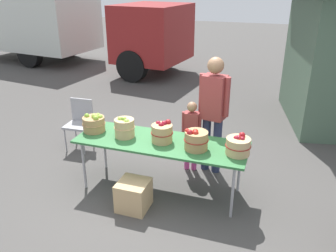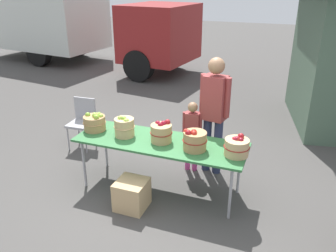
# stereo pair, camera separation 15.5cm
# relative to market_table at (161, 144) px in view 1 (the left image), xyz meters

# --- Properties ---
(ground_plane) EXTENTS (40.00, 40.00, 0.00)m
(ground_plane) POSITION_rel_market_table_xyz_m (0.00, 0.00, -0.71)
(ground_plane) COLOR #474442
(market_table) EXTENTS (2.30, 0.76, 0.75)m
(market_table) POSITION_rel_market_table_xyz_m (0.00, 0.00, 0.00)
(market_table) COLOR #2D6B38
(market_table) RESTS_ON ground
(apple_basket_green_0) EXTENTS (0.33, 0.33, 0.26)m
(apple_basket_green_0) POSITION_rel_market_table_xyz_m (-1.01, 0.02, 0.16)
(apple_basket_green_0) COLOR #A87F51
(apple_basket_green_0) RESTS_ON market_table
(apple_basket_green_1) EXTENTS (0.29, 0.29, 0.29)m
(apple_basket_green_1) POSITION_rel_market_table_xyz_m (-0.52, -0.01, 0.18)
(apple_basket_green_1) COLOR tan
(apple_basket_green_1) RESTS_ON market_table
(apple_basket_red_0) EXTENTS (0.30, 0.30, 0.29)m
(apple_basket_red_0) POSITION_rel_market_table_xyz_m (0.02, 0.01, 0.17)
(apple_basket_red_0) COLOR tan
(apple_basket_red_0) RESTS_ON market_table
(apple_basket_red_1) EXTENTS (0.31, 0.31, 0.29)m
(apple_basket_red_1) POSITION_rel_market_table_xyz_m (0.49, -0.07, 0.17)
(apple_basket_red_1) COLOR #A87F51
(apple_basket_red_1) RESTS_ON market_table
(apple_basket_red_2) EXTENTS (0.32, 0.32, 0.27)m
(apple_basket_red_2) POSITION_rel_market_table_xyz_m (1.02, -0.03, 0.16)
(apple_basket_red_2) COLOR tan
(apple_basket_red_2) RESTS_ON market_table
(vendor_adult) EXTENTS (0.46, 0.29, 1.76)m
(vendor_adult) POSITION_rel_market_table_xyz_m (0.54, 0.75, 0.33)
(vendor_adult) COLOR #262D4C
(vendor_adult) RESTS_ON ground
(child_customer) EXTENTS (0.29, 0.17, 1.11)m
(child_customer) POSITION_rel_market_table_xyz_m (0.24, 0.68, -0.06)
(child_customer) COLOR #CC3F8C
(child_customer) RESTS_ON ground
(box_truck) EXTENTS (7.92, 3.14, 2.75)m
(box_truck) POSITION_rel_market_table_xyz_m (-5.91, 6.30, 0.78)
(box_truck) COLOR silver
(box_truck) RESTS_ON ground
(folding_chair) EXTENTS (0.42, 0.42, 0.86)m
(folding_chair) POSITION_rel_market_table_xyz_m (-1.77, 0.81, -0.20)
(folding_chair) COLOR #99999E
(folding_chair) RESTS_ON ground
(produce_crate) EXTENTS (0.38, 0.38, 0.38)m
(produce_crate) POSITION_rel_market_table_xyz_m (-0.19, -0.52, -0.52)
(produce_crate) COLOR tan
(produce_crate) RESTS_ON ground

